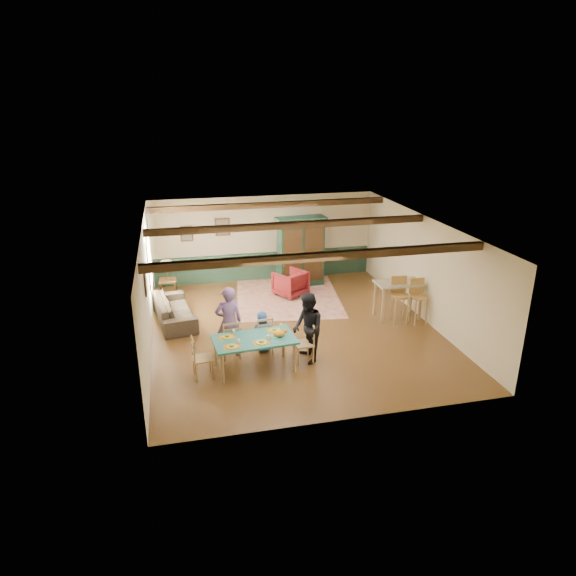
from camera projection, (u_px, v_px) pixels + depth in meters
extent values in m
plane|color=#503216|center=(294.00, 329.00, 13.02)|extent=(8.00, 8.00, 0.00)
cube|color=beige|center=(264.00, 238.00, 16.20)|extent=(7.00, 0.02, 2.70)
cube|color=beige|center=(147.00, 291.00, 11.81)|extent=(0.02, 8.00, 2.70)
cube|color=beige|center=(425.00, 269.00, 13.29)|extent=(0.02, 8.00, 2.70)
cube|color=silver|center=(294.00, 225.00, 12.08)|extent=(7.00, 8.00, 0.02)
cube|color=#203A2B|center=(265.00, 266.00, 16.50)|extent=(6.95, 0.03, 0.90)
cube|color=black|center=(322.00, 256.00, 10.01)|extent=(6.95, 0.16, 0.16)
cube|color=black|center=(290.00, 225.00, 12.48)|extent=(6.95, 0.16, 0.16)
cube|color=black|center=(270.00, 205.00, 14.85)|extent=(6.95, 0.16, 0.16)
imported|color=#72518C|center=(229.00, 322.00, 11.41)|extent=(0.64, 0.45, 1.66)
imported|color=black|center=(308.00, 328.00, 11.19)|extent=(0.66, 0.82, 1.59)
imported|color=#244B91|center=(262.00, 332.00, 11.75)|extent=(0.50, 0.35, 0.97)
cube|color=beige|center=(288.00, 297.00, 15.14)|extent=(3.41, 3.89, 0.01)
cube|color=#122F21|center=(301.00, 252.00, 15.79)|extent=(1.56, 0.71, 2.15)
imported|color=#4E0F15|center=(290.00, 283.00, 15.16)|extent=(1.13, 1.14, 0.76)
imported|color=#372E22|center=(174.00, 310.00, 13.39)|extent=(1.14, 2.27, 0.63)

